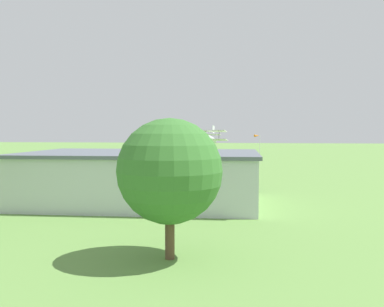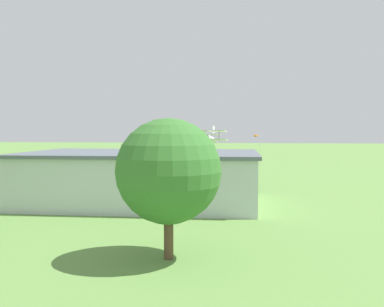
{
  "view_description": "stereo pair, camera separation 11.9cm",
  "coord_description": "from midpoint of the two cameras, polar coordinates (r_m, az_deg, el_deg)",
  "views": [
    {
      "loc": [
        -7.25,
        83.69,
        7.92
      ],
      "look_at": [
        1.96,
        15.93,
        4.34
      ],
      "focal_mm": 40.62,
      "sensor_mm": 36.0,
      "label": 1
    },
    {
      "loc": [
        -7.37,
        83.67,
        7.92
      ],
      "look_at": [
        1.96,
        15.93,
        4.34
      ],
      "focal_mm": 40.62,
      "sensor_mm": 36.0,
      "label": 2
    }
  ],
  "objects": [
    {
      "name": "person_by_parked_cars",
      "position": [
        62.95,
        -3.93,
        -3.43
      ],
      "size": [
        0.48,
        0.48,
        1.76
      ],
      "color": "#72338C",
      "rests_on": "ground_plane"
    },
    {
      "name": "car_yellow",
      "position": [
        67.7,
        -19.64,
        -3.2
      ],
      "size": [
        1.97,
        4.12,
        1.59
      ],
      "color": "gold",
      "rests_on": "ground_plane"
    },
    {
      "name": "car_blue",
      "position": [
        59.04,
        6.54,
        -3.92
      ],
      "size": [
        2.22,
        4.3,
        1.62
      ],
      "color": "#23389E",
      "rests_on": "ground_plane"
    },
    {
      "name": "person_beside_truck",
      "position": [
        60.53,
        1.49,
        -3.72
      ],
      "size": [
        0.53,
        0.53,
        1.68
      ],
      "color": "#72338C",
      "rests_on": "ground_plane"
    },
    {
      "name": "ground_plane",
      "position": [
        84.37,
        2.84,
        -2.39
      ],
      "size": [
        400.0,
        400.0,
        0.0
      ],
      "primitive_type": "plane",
      "color": "#608C42"
    },
    {
      "name": "biplane",
      "position": [
        76.16,
        2.1,
        2.15
      ],
      "size": [
        7.79,
        7.23,
        3.95
      ],
      "color": "silver"
    },
    {
      "name": "hangar",
      "position": [
        48.14,
        -6.49,
        -3.11
      ],
      "size": [
        25.69,
        17.07,
        5.61
      ],
      "color": "silver",
      "rests_on": "ground_plane"
    },
    {
      "name": "car_green",
      "position": [
        64.62,
        -14.22,
        -3.4
      ],
      "size": [
        2.26,
        4.63,
        1.57
      ],
      "color": "#1E6B38",
      "rests_on": "ground_plane"
    },
    {
      "name": "tree_behind_hangar_left",
      "position": [
        26.62,
        -2.98,
        -2.35
      ],
      "size": [
        6.51,
        6.51,
        8.71
      ],
      "color": "brown",
      "rests_on": "ground_plane"
    },
    {
      "name": "windsock",
      "position": [
        103.44,
        8.64,
        2.0
      ],
      "size": [
        1.47,
        1.22,
        7.07
      ],
      "color": "silver",
      "rests_on": "ground_plane"
    }
  ]
}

